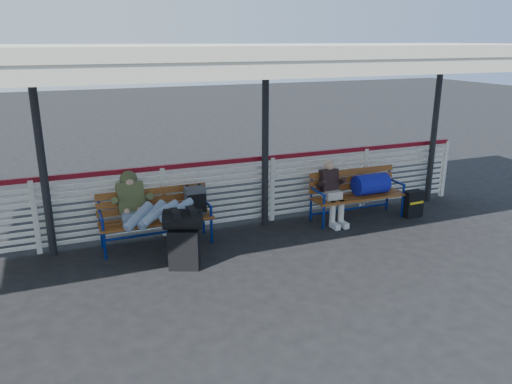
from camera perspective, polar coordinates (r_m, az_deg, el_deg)
name	(u,v)px	position (r m, az deg, el deg)	size (l,w,h in m)	color
ground	(195,283)	(7.08, -6.97, -10.25)	(60.00, 60.00, 0.00)	black
fence	(163,199)	(8.55, -10.54, -0.76)	(12.08, 0.08, 1.24)	silver
canopy	(170,54)	(7.15, -9.79, 15.28)	(12.60, 3.60, 3.16)	silver
luggage_stack	(184,236)	(7.33, -8.28, -5.05)	(0.62, 0.50, 0.91)	black
bench_left	(168,208)	(8.24, -10.03, -1.87)	(1.80, 0.56, 0.93)	brown
bench_right	(365,186)	(9.49, 12.30, 0.62)	(1.80, 0.56, 0.92)	brown
traveler_man	(150,209)	(7.82, -12.05, -1.96)	(0.94, 1.64, 0.77)	#8194AE
companion_person	(332,191)	(9.13, 8.67, 0.06)	(0.32, 0.66, 1.15)	beige
suitcase_side	(413,204)	(9.90, 17.47, -1.28)	(0.37, 0.24, 0.51)	black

